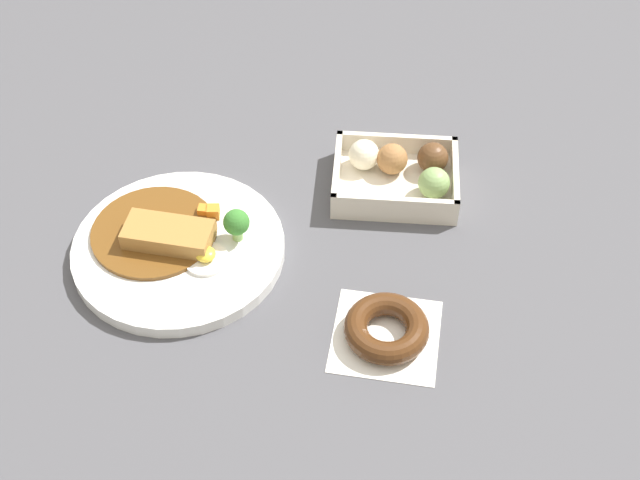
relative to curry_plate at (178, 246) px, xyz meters
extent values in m
plane|color=#4C4C51|center=(-0.10, -0.02, -0.01)|extent=(1.60, 1.60, 0.00)
cylinder|color=white|center=(0.00, 0.00, 0.00)|extent=(0.28, 0.28, 0.02)
cylinder|color=brown|center=(0.03, -0.01, 0.01)|extent=(0.17, 0.17, 0.01)
cube|color=#A87538|center=(0.01, 0.00, 0.02)|extent=(0.12, 0.07, 0.02)
cylinder|color=white|center=(-0.04, 0.03, 0.01)|extent=(0.06, 0.06, 0.00)
ellipsoid|color=yellow|center=(-0.04, 0.03, 0.02)|extent=(0.03, 0.03, 0.01)
cylinder|color=#8CB766|center=(-0.08, -0.02, 0.01)|extent=(0.01, 0.01, 0.02)
sphere|color=#387A2D|center=(-0.08, -0.02, 0.03)|extent=(0.03, 0.03, 0.03)
cube|color=orange|center=(-0.04, -0.05, 0.01)|extent=(0.02, 0.02, 0.02)
cube|color=orange|center=(-0.03, -0.05, 0.01)|extent=(0.02, 0.02, 0.01)
cube|color=beige|center=(-0.28, -0.15, -0.01)|extent=(0.17, 0.14, 0.01)
cube|color=beige|center=(-0.36, -0.15, 0.01)|extent=(0.01, 0.14, 0.03)
cube|color=beige|center=(-0.20, -0.15, 0.01)|extent=(0.01, 0.14, 0.03)
cube|color=beige|center=(-0.28, -0.21, 0.01)|extent=(0.17, 0.01, 0.03)
cube|color=beige|center=(-0.28, -0.08, 0.01)|extent=(0.17, 0.01, 0.03)
sphere|color=brown|center=(-0.33, -0.18, 0.02)|extent=(0.04, 0.04, 0.04)
sphere|color=#9E6B3D|center=(-0.28, -0.17, 0.02)|extent=(0.04, 0.04, 0.04)
sphere|color=#EFE5C6|center=(-0.24, -0.17, 0.02)|extent=(0.04, 0.04, 0.04)
sphere|color=#84A860|center=(-0.33, -0.12, 0.02)|extent=(0.04, 0.04, 0.04)
cube|color=white|center=(-0.28, 0.12, -0.01)|extent=(0.14, 0.14, 0.00)
torus|color=#4C2B14|center=(-0.28, 0.12, 0.00)|extent=(0.10, 0.10, 0.03)
camera|label=1|loc=(-0.25, 0.76, 0.85)|focal=49.53mm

